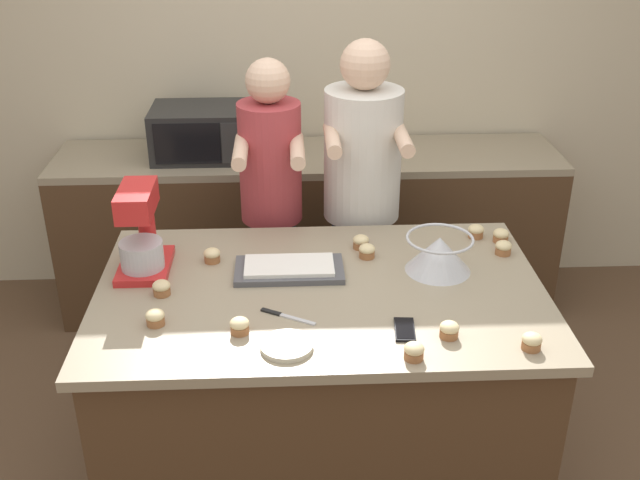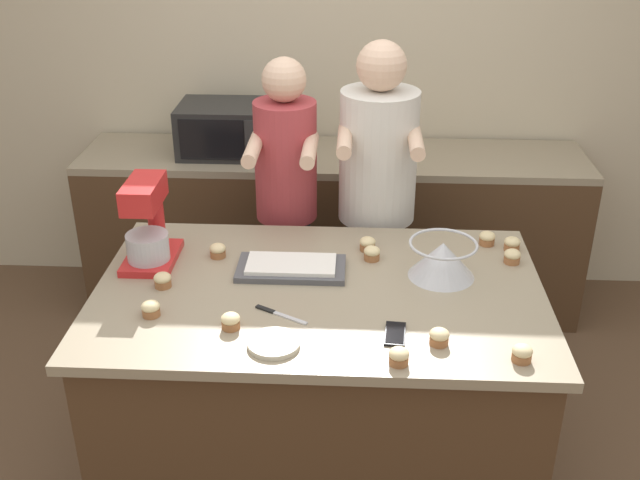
{
  "view_description": "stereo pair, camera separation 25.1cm",
  "coord_description": "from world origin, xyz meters",
  "px_view_note": "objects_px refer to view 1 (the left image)",
  "views": [
    {
      "loc": [
        -0.12,
        -2.48,
        2.37
      ],
      "look_at": [
        0.0,
        0.05,
        1.1
      ],
      "focal_mm": 42.0,
      "sensor_mm": 36.0,
      "label": 1
    },
    {
      "loc": [
        0.13,
        -2.48,
        2.37
      ],
      "look_at": [
        0.0,
        0.05,
        1.1
      ],
      "focal_mm": 42.0,
      "sensor_mm": 36.0,
      "label": 2
    }
  ],
  "objects_px": {
    "baking_tray": "(289,269)",
    "cupcake_4": "(501,236)",
    "cupcake_3": "(212,255)",
    "microwave_oven": "(200,132)",
    "cupcake_6": "(155,317)",
    "cupcake_7": "(162,288)",
    "cupcake_8": "(240,326)",
    "mixing_bowl": "(439,253)",
    "small_plate": "(287,346)",
    "cupcake_10": "(414,351)",
    "stand_mixer": "(141,234)",
    "cupcake_0": "(367,251)",
    "cell_phone": "(405,329)",
    "cupcake_1": "(503,248)",
    "knife": "(284,316)",
    "person_left": "(272,217)",
    "cupcake_11": "(449,330)",
    "cupcake_5": "(476,231)",
    "cupcake_2": "(361,242)",
    "person_right": "(361,211)",
    "cupcake_9": "(532,341)"
  },
  "relations": [
    {
      "from": "microwave_oven",
      "to": "knife",
      "type": "xyz_separation_m",
      "value": [
        0.45,
        -1.64,
        -0.15
      ]
    },
    {
      "from": "knife",
      "to": "cupcake_11",
      "type": "xyz_separation_m",
      "value": [
        0.56,
        -0.16,
        0.03
      ]
    },
    {
      "from": "knife",
      "to": "cupcake_10",
      "type": "bearing_deg",
      "value": -33.14
    },
    {
      "from": "microwave_oven",
      "to": "knife",
      "type": "height_order",
      "value": "microwave_oven"
    },
    {
      "from": "person_left",
      "to": "mixing_bowl",
      "type": "relative_size",
      "value": 6.06
    },
    {
      "from": "cupcake_7",
      "to": "cupcake_8",
      "type": "xyz_separation_m",
      "value": [
        0.31,
        -0.27,
        0.0
      ]
    },
    {
      "from": "baking_tray",
      "to": "cupcake_0",
      "type": "relative_size",
      "value": 6.38
    },
    {
      "from": "cupcake_0",
      "to": "cell_phone",
      "type": "bearing_deg",
      "value": -82.22
    },
    {
      "from": "person_left",
      "to": "cupcake_9",
      "type": "relative_size",
      "value": 24.08
    },
    {
      "from": "cupcake_0",
      "to": "cupcake_7",
      "type": "xyz_separation_m",
      "value": [
        -0.8,
        -0.26,
        0.0
      ]
    },
    {
      "from": "small_plate",
      "to": "cupcake_6",
      "type": "bearing_deg",
      "value": 160.27
    },
    {
      "from": "small_plate",
      "to": "person_right",
      "type": "bearing_deg",
      "value": 72.5
    },
    {
      "from": "microwave_oven",
      "to": "cupcake_2",
      "type": "distance_m",
      "value": 1.36
    },
    {
      "from": "mixing_bowl",
      "to": "knife",
      "type": "xyz_separation_m",
      "value": [
        -0.62,
        -0.32,
        -0.08
      ]
    },
    {
      "from": "stand_mixer",
      "to": "baking_tray",
      "type": "height_order",
      "value": "stand_mixer"
    },
    {
      "from": "knife",
      "to": "cupcake_1",
      "type": "relative_size",
      "value": 2.96
    },
    {
      "from": "cupcake_4",
      "to": "cupcake_11",
      "type": "xyz_separation_m",
      "value": [
        -0.37,
        -0.71,
        0.0
      ]
    },
    {
      "from": "microwave_oven",
      "to": "cupcake_6",
      "type": "relative_size",
      "value": 7.5
    },
    {
      "from": "microwave_oven",
      "to": "cupcake_10",
      "type": "relative_size",
      "value": 7.5
    },
    {
      "from": "person_left",
      "to": "cupcake_4",
      "type": "xyz_separation_m",
      "value": [
        0.99,
        -0.4,
        0.08
      ]
    },
    {
      "from": "stand_mixer",
      "to": "cupcake_2",
      "type": "xyz_separation_m",
      "value": [
        0.88,
        0.15,
        -0.13
      ]
    },
    {
      "from": "cell_phone",
      "to": "cupcake_0",
      "type": "xyz_separation_m",
      "value": [
        -0.08,
        0.55,
        0.02
      ]
    },
    {
      "from": "cupcake_5",
      "to": "cupcake_10",
      "type": "xyz_separation_m",
      "value": [
        -0.41,
        -0.88,
        0.0
      ]
    },
    {
      "from": "person_right",
      "to": "knife",
      "type": "distance_m",
      "value": 1.03
    },
    {
      "from": "mixing_bowl",
      "to": "knife",
      "type": "height_order",
      "value": "mixing_bowl"
    },
    {
      "from": "cell_phone",
      "to": "cupcake_4",
      "type": "bearing_deg",
      "value": 52.35
    },
    {
      "from": "microwave_oven",
      "to": "cupcake_2",
      "type": "relative_size",
      "value": 7.5
    },
    {
      "from": "cupcake_10",
      "to": "cupcake_1",
      "type": "bearing_deg",
      "value": 55.69
    },
    {
      "from": "person_left",
      "to": "cell_phone",
      "type": "relative_size",
      "value": 10.89
    },
    {
      "from": "cupcake_2",
      "to": "cupcake_0",
      "type": "bearing_deg",
      "value": -78.3
    },
    {
      "from": "mixing_bowl",
      "to": "cupcake_1",
      "type": "relative_size",
      "value": 3.97
    },
    {
      "from": "baking_tray",
      "to": "cupcake_4",
      "type": "distance_m",
      "value": 0.94
    },
    {
      "from": "cupcake_0",
      "to": "cupcake_3",
      "type": "relative_size",
      "value": 1.0
    },
    {
      "from": "cupcake_8",
      "to": "cupcake_10",
      "type": "bearing_deg",
      "value": -17.23
    },
    {
      "from": "cupcake_1",
      "to": "cupcake_3",
      "type": "relative_size",
      "value": 1.0
    },
    {
      "from": "small_plate",
      "to": "cupcake_7",
      "type": "height_order",
      "value": "cupcake_7"
    },
    {
      "from": "microwave_oven",
      "to": "cupcake_5",
      "type": "xyz_separation_m",
      "value": [
        1.29,
        -1.03,
        -0.13
      ]
    },
    {
      "from": "cupcake_6",
      "to": "knife",
      "type": "bearing_deg",
      "value": 3.91
    },
    {
      "from": "cupcake_4",
      "to": "cupcake_11",
      "type": "distance_m",
      "value": 0.8
    },
    {
      "from": "baking_tray",
      "to": "cupcake_10",
      "type": "bearing_deg",
      "value": -56.14
    },
    {
      "from": "cupcake_1",
      "to": "person_left",
      "type": "bearing_deg",
      "value": 152.15
    },
    {
      "from": "baking_tray",
      "to": "cupcake_5",
      "type": "xyz_separation_m",
      "value": [
        0.82,
        0.28,
        0.01
      ]
    },
    {
      "from": "microwave_oven",
      "to": "cupcake_8",
      "type": "bearing_deg",
      "value": -80.32
    },
    {
      "from": "person_left",
      "to": "knife",
      "type": "height_order",
      "value": "person_left"
    },
    {
      "from": "mixing_bowl",
      "to": "cupcake_7",
      "type": "bearing_deg",
      "value": -172.51
    },
    {
      "from": "cupcake_8",
      "to": "cupcake_10",
      "type": "relative_size",
      "value": 1.0
    },
    {
      "from": "knife",
      "to": "person_left",
      "type": "bearing_deg",
      "value": 93.34
    },
    {
      "from": "baking_tray",
      "to": "small_plate",
      "type": "distance_m",
      "value": 0.52
    },
    {
      "from": "cupcake_3",
      "to": "cupcake_4",
      "type": "xyz_separation_m",
      "value": [
        1.23,
        0.12,
        0.0
      ]
    },
    {
      "from": "cupcake_8",
      "to": "cupcake_6",
      "type": "bearing_deg",
      "value": 167.52
    }
  ]
}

